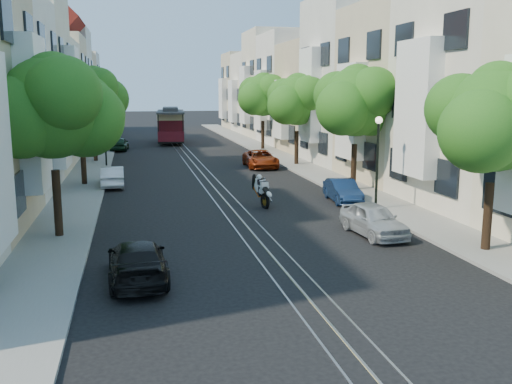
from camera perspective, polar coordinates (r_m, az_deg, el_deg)
ground at (r=48.17m, az=-6.92°, el=3.65°), size 200.00×200.00×0.00m
sidewalk_east at (r=49.36m, az=1.51°, el=3.95°), size 2.50×80.00×0.12m
sidewalk_west at (r=48.05m, az=-15.57°, el=3.40°), size 2.50×80.00×0.12m
rail_left at (r=48.12m, az=-7.57°, el=3.64°), size 0.06×80.00×0.02m
rail_slot at (r=48.17m, az=-6.92°, el=3.66°), size 0.06×80.00×0.02m
rail_right at (r=48.22m, az=-6.26°, el=3.68°), size 0.06×80.00×0.02m
lane_line at (r=48.17m, az=-6.92°, el=3.65°), size 0.08×80.00×0.01m
townhouses_east at (r=50.28m, az=6.76°, el=9.85°), size 7.75×72.00×12.00m
townhouses_west at (r=48.16m, az=-21.43°, el=9.08°), size 7.75×72.00×11.76m
tree_e_a at (r=20.34m, az=22.93°, el=6.42°), size 4.72×3.87×6.27m
tree_e_b at (r=30.92m, az=10.05°, el=8.72°), size 4.93×4.08×6.68m
tree_e_c at (r=41.32m, az=4.22°, el=9.01°), size 4.84×3.99×6.52m
tree_e_d at (r=51.96m, az=0.76°, el=9.58°), size 5.01×4.16×6.85m
tree_w_a at (r=21.82m, az=-19.62°, el=7.72°), size 4.93×4.08×6.68m
tree_w_b at (r=33.76m, az=-17.04°, el=7.98°), size 4.72×3.87×6.27m
tree_w_c at (r=44.72m, az=-15.95°, el=9.34°), size 5.13×4.28×7.09m
tree_w_d at (r=55.71m, az=-15.23°, el=8.99°), size 4.84×3.99×6.52m
lamp_east at (r=26.10m, az=12.08°, el=4.24°), size 0.32×0.32×4.16m
lamp_west at (r=41.78m, az=-14.90°, el=6.30°), size 0.32×0.32×4.16m
sportbike_rider at (r=26.90m, az=0.46°, el=0.36°), size 0.68×2.08×1.52m
cable_car at (r=59.84m, az=-8.52°, el=6.77°), size 3.26×8.79×3.32m
parked_car_e_near at (r=22.02m, az=11.67°, el=-2.71°), size 1.72×3.71×1.23m
parked_car_e_mid at (r=28.30m, az=8.67°, el=0.13°), size 1.44×3.48×1.12m
parked_car_e_far at (r=40.37m, az=0.46°, el=3.34°), size 2.21×4.52×1.24m
parked_car_w_near at (r=16.91m, az=-11.78°, el=-6.76°), size 1.77×4.11×1.18m
parked_car_w_mid at (r=33.33m, az=-14.16°, el=1.50°), size 1.33×3.59×1.17m
parked_car_w_far at (r=52.91m, az=-13.51°, el=4.71°), size 1.78×3.78×1.25m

